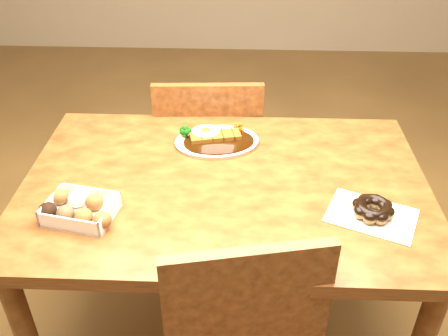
{
  "coord_description": "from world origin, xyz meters",
  "views": [
    {
      "loc": [
        0.05,
        -1.19,
        1.62
      ],
      "look_at": [
        -0.0,
        -0.02,
        0.81
      ],
      "focal_mm": 40.0,
      "sensor_mm": 36.0,
      "label": 1
    }
  ],
  "objects_px": {
    "table": "(225,207)",
    "chair_far": "(210,158)",
    "donut_box": "(79,209)",
    "pon_de_ring": "(373,209)",
    "katsu_curry_plate": "(215,139)"
  },
  "relations": [
    {
      "from": "table",
      "to": "chair_far",
      "type": "xyz_separation_m",
      "value": [
        -0.08,
        0.53,
        -0.17
      ]
    },
    {
      "from": "table",
      "to": "katsu_curry_plate",
      "type": "xyz_separation_m",
      "value": [
        -0.04,
        0.22,
        0.11
      ]
    },
    {
      "from": "pon_de_ring",
      "to": "table",
      "type": "bearing_deg",
      "value": 160.56
    },
    {
      "from": "donut_box",
      "to": "chair_far",
      "type": "bearing_deg",
      "value": 67.04
    },
    {
      "from": "katsu_curry_plate",
      "to": "pon_de_ring",
      "type": "xyz_separation_m",
      "value": [
        0.44,
        -0.36,
        0.01
      ]
    },
    {
      "from": "table",
      "to": "chair_far",
      "type": "bearing_deg",
      "value": 98.98
    },
    {
      "from": "chair_far",
      "to": "katsu_curry_plate",
      "type": "height_order",
      "value": "chair_far"
    },
    {
      "from": "chair_far",
      "to": "donut_box",
      "type": "xyz_separation_m",
      "value": [
        -0.3,
        -0.71,
        0.3
      ]
    },
    {
      "from": "table",
      "to": "donut_box",
      "type": "bearing_deg",
      "value": -155.54
    },
    {
      "from": "katsu_curry_plate",
      "to": "pon_de_ring",
      "type": "relative_size",
      "value": 1.09
    },
    {
      "from": "katsu_curry_plate",
      "to": "donut_box",
      "type": "height_order",
      "value": "katsu_curry_plate"
    },
    {
      "from": "donut_box",
      "to": "pon_de_ring",
      "type": "relative_size",
      "value": 0.76
    },
    {
      "from": "chair_far",
      "to": "donut_box",
      "type": "height_order",
      "value": "chair_far"
    },
    {
      "from": "katsu_curry_plate",
      "to": "donut_box",
      "type": "distance_m",
      "value": 0.52
    },
    {
      "from": "table",
      "to": "pon_de_ring",
      "type": "distance_m",
      "value": 0.44
    }
  ]
}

